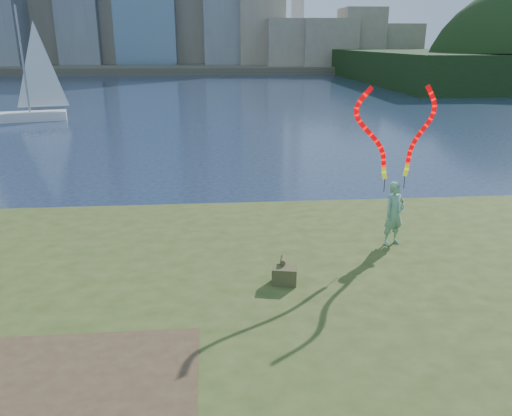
{
  "coord_description": "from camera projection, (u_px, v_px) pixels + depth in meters",
  "views": [
    {
      "loc": [
        -0.3,
        -8.81,
        5.24
      ],
      "look_at": [
        0.55,
        1.0,
        1.94
      ],
      "focal_mm": 35.0,
      "sensor_mm": 36.0,
      "label": 1
    }
  ],
  "objects": [
    {
      "name": "ground",
      "position": [
        233.0,
        316.0,
        10.01
      ],
      "size": [
        320.0,
        320.0,
        0.0
      ],
      "primitive_type": "plane",
      "color": "#1A2741",
      "rests_on": "ground"
    },
    {
      "name": "far_shore",
      "position": [
        213.0,
        66.0,
        99.58
      ],
      "size": [
        320.0,
        40.0,
        1.2
      ],
      "primitive_type": "cube",
      "color": "#474234",
      "rests_on": "ground"
    },
    {
      "name": "canvas_bag",
      "position": [
        284.0,
        274.0,
        9.59
      ],
      "size": [
        0.52,
        0.59,
        0.45
      ],
      "rotation": [
        0.0,
        0.0,
        -0.2
      ],
      "color": "#444622",
      "rests_on": "grassy_knoll"
    },
    {
      "name": "grassy_knoll",
      "position": [
        239.0,
        374.0,
        7.74
      ],
      "size": [
        20.0,
        18.0,
        0.8
      ],
      "color": "#364518",
      "rests_on": "ground"
    },
    {
      "name": "woman_with_ribbons",
      "position": [
        396.0,
        183.0,
        11.1
      ],
      "size": [
        1.84,
        0.8,
        3.88
      ],
      "rotation": [
        0.0,
        0.0,
        0.4
      ],
      "color": "#116C33",
      "rests_on": "grassy_knoll"
    },
    {
      "name": "dirt_patch",
      "position": [
        75.0,
        396.0,
        6.55
      ],
      "size": [
        3.2,
        3.0,
        0.02
      ],
      "primitive_type": "cube",
      "color": "#47331E",
      "rests_on": "grassy_knoll"
    },
    {
      "name": "sailboat",
      "position": [
        33.0,
        102.0,
        34.35
      ],
      "size": [
        5.01,
        2.61,
        7.54
      ],
      "rotation": [
        0.0,
        0.0,
        0.25
      ],
      "color": "silver",
      "rests_on": "ground"
    }
  ]
}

